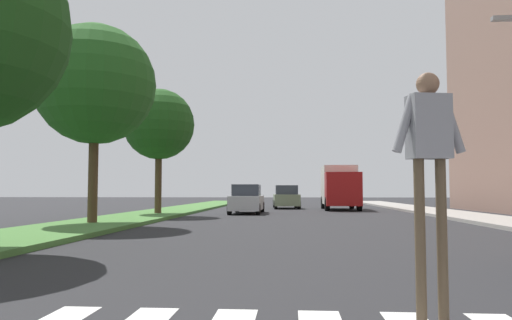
{
  "coord_description": "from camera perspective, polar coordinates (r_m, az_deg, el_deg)",
  "views": [
    {
      "loc": [
        -0.29,
        2.16,
        1.35
      ],
      "look_at": [
        -1.1,
        13.36,
        2.05
      ],
      "focal_mm": 34.45,
      "sensor_mm": 36.0,
      "label": 1
    }
  ],
  "objects": [
    {
      "name": "sedan_distant",
      "position": [
        37.26,
        3.53,
        -4.4
      ],
      "size": [
        2.16,
        4.45,
        1.74
      ],
      "color": "gray",
      "rests_on": "ground_plane"
    },
    {
      "name": "sidewalk_right",
      "position": [
        27.3,
        22.85,
        -5.96
      ],
      "size": [
        3.0,
        64.0,
        0.15
      ],
      "primitive_type": "cube",
      "color": "#9E9991",
      "rests_on": "ground_plane"
    },
    {
      "name": "median_strip",
      "position": [
        26.92,
        -11.94,
        -6.2
      ],
      "size": [
        3.46,
        64.0,
        0.15
      ],
      "primitive_type": "cube",
      "color": "#477A38",
      "rests_on": "ground_plane"
    },
    {
      "name": "sedan_midblock",
      "position": [
        29.0,
        -1.07,
        -4.67
      ],
      "size": [
        1.83,
        4.58,
        1.7
      ],
      "color": "#B7B7BC",
      "rests_on": "ground_plane"
    },
    {
      "name": "tree_far",
      "position": [
        19.99,
        -18.19,
        8.31
      ],
      "size": [
        4.61,
        4.61,
        7.57
      ],
      "color": "#4C3823",
      "rests_on": "median_strip"
    },
    {
      "name": "tree_distant",
      "position": [
        27.04,
        -11.2,
        4.05
      ],
      "size": [
        3.81,
        3.81,
        6.68
      ],
      "color": "#4C3823",
      "rests_on": "median_strip"
    },
    {
      "name": "truck_box_delivery",
      "position": [
        35.23,
        9.69,
        -3.05
      ],
      "size": [
        2.4,
        6.2,
        3.1
      ],
      "color": "maroon",
      "rests_on": "ground_plane"
    },
    {
      "name": "pedestrian_performer",
      "position": [
        5.0,
        19.48,
        0.26
      ],
      "size": [
        0.75,
        0.31,
        2.49
      ],
      "color": "brown",
      "rests_on": "ground_plane"
    },
    {
      "name": "ground_plane",
      "position": [
        27.88,
        4.76,
        -6.33
      ],
      "size": [
        140.0,
        140.0,
        0.0
      ],
      "primitive_type": "plane",
      "color": "#262628"
    }
  ]
}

